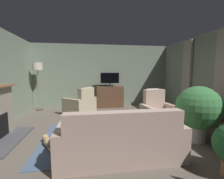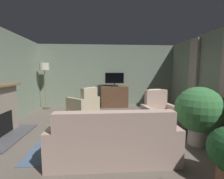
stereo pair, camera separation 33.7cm
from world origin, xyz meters
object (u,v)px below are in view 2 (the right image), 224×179
Objects in this scene: tv_cabinet at (114,97)px; side_chair_far_end at (219,117)px; coffee_table at (113,116)px; side_chair_tucked_against_wall at (199,110)px; potted_plant_tall_palm_by_window at (198,111)px; armchair_in_far_corner at (160,116)px; cat at (46,139)px; television at (115,79)px; sofa_floral at (114,142)px; floor_lamp at (44,70)px; tv_remote at (104,113)px; armchair_facing_sofa at (84,105)px.

tv_cabinet is 1.24× the size of side_chair_far_end.
coffee_table is 2.39m from side_chair_tucked_against_wall.
potted_plant_tall_palm_by_window reaches higher than side_chair_tucked_against_wall.
armchair_in_far_corner is 0.84× the size of potted_plant_tall_palm_by_window.
tv_cabinet is 3.82m from cat.
side_chair_far_end is at bearing -58.15° from television.
sofa_floral reaches higher than cat.
television is 2.94m from armchair_in_far_corner.
sofa_floral is at bearing -134.78° from armchair_in_far_corner.
potted_plant_tall_palm_by_window reaches higher than armchair_in_far_corner.
coffee_table is 1.96m from potted_plant_tall_palm_by_window.
television is at bearing 61.68° from cat.
armchair_in_far_corner is at bearing 6.40° from coffee_table.
potted_plant_tall_palm_by_window reaches higher than side_chair_far_end.
sofa_floral is at bearing -167.03° from potted_plant_tall_palm_by_window.
tv_cabinet is at bearing 3.19° from floor_lamp.
cat is 3.71m from floor_lamp.
tv_remote is at bearing -46.40° from floor_lamp.
tv_remote is 0.08× the size of sofa_floral.
armchair_facing_sofa is at bearing 135.52° from potted_plant_tall_palm_by_window.
cat is (-0.57, -2.32, -0.23)m from armchair_facing_sofa.
floor_lamp is (-3.95, 2.49, 1.29)m from armchair_in_far_corner.
side_chair_tucked_against_wall is (0.00, 0.70, -0.01)m from side_chair_far_end.
television is 3.47m from side_chair_tucked_against_wall.
side_chair_far_end reaches higher than tv_remote.
tv_cabinet is 1.44× the size of television.
armchair_in_far_corner reaches higher than tv_cabinet.
side_chair_far_end is 6.07m from floor_lamp.
armchair_in_far_corner is (1.05, -2.60, -0.91)m from television.
coffee_table is at bearing -95.82° from tv_cabinet.
tv_cabinet is 4.02m from side_chair_far_end.
armchair_facing_sofa is at bearing 76.32° from cat.
television is 4.75× the size of tv_remote.
armchair_in_far_corner is 1.07m from side_chair_tucked_against_wall.
side_chair_far_end is at bearing 19.16° from potted_plant_tall_palm_by_window.
floor_lamp is at bearing 141.26° from potted_plant_tall_palm_by_window.
armchair_facing_sofa is at bearing -27.39° from floor_lamp.
armchair_facing_sofa is 0.66× the size of floor_lamp.
sofa_floral is 2.38× the size of side_chair_tucked_against_wall.
tv_cabinet is 3.44m from side_chair_tucked_against_wall.
side_chair_far_end is 0.49× the size of floor_lamp.
sofa_floral is 1.60m from cat.
armchair_in_far_corner reaches higher than coffee_table.
armchair_in_far_corner is at bearing 111.86° from potted_plant_tall_palm_by_window.
cat is (-1.78, -3.36, -0.35)m from tv_cabinet.
side_chair_far_end is (2.46, 0.64, 0.20)m from sofa_floral.
potted_plant_tall_palm_by_window reaches higher than sofa_floral.
coffee_table is 0.95× the size of armchair_in_far_corner.
side_chair_tucked_against_wall is (3.31, -1.69, 0.18)m from armchair_facing_sofa.
television is 0.37× the size of sofa_floral.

